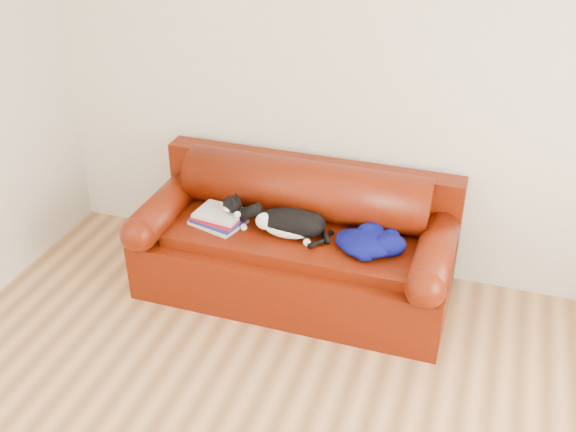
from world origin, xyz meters
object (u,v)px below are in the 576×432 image
at_px(sofa_base, 295,262).
at_px(blanket, 370,241).
at_px(book_stack, 219,218).
at_px(cat, 290,223).

distance_m(sofa_base, blanket, 0.62).
bearing_deg(book_stack, blanket, 0.76).
bearing_deg(sofa_base, cat, -100.21).
bearing_deg(blanket, sofa_base, 172.34).
relative_size(sofa_base, cat, 3.27).
xyz_separation_m(sofa_base, cat, (-0.01, -0.07, 0.35)).
height_order(sofa_base, cat, cat).
bearing_deg(book_stack, cat, 2.12).
bearing_deg(sofa_base, book_stack, -170.69).
height_order(sofa_base, book_stack, book_stack).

